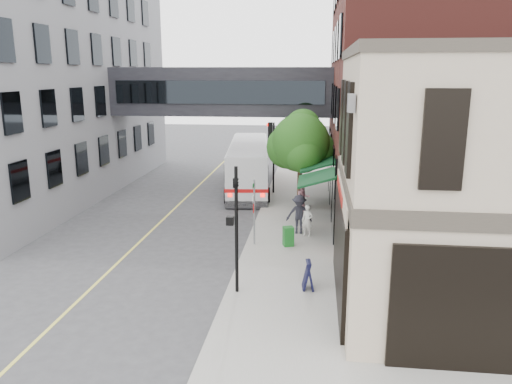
% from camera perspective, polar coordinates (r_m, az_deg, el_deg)
% --- Properties ---
extents(ground, '(120.00, 120.00, 0.00)m').
position_cam_1_polar(ground, '(16.39, -4.73, -14.56)').
color(ground, '#38383A').
rests_on(ground, ground).
extents(sidewalk_main, '(4.00, 60.00, 0.15)m').
position_cam_1_polar(sidewalk_main, '(29.18, 4.62, -1.66)').
color(sidewalk_main, gray).
rests_on(sidewalk_main, ground).
extents(corner_building, '(10.19, 8.12, 8.45)m').
position_cam_1_polar(corner_building, '(17.56, 26.52, 0.62)').
color(corner_building, tan).
rests_on(corner_building, ground).
extents(brick_building, '(13.76, 18.00, 14.00)m').
position_cam_1_polar(brick_building, '(29.97, 20.70, 11.32)').
color(brick_building, '#4C1C17').
rests_on(brick_building, ground).
extents(skyway_bridge, '(14.00, 3.18, 3.00)m').
position_cam_1_polar(skyway_bridge, '(32.72, -3.82, 11.40)').
color(skyway_bridge, black).
rests_on(skyway_bridge, ground).
extents(traffic_signal_near, '(0.44, 0.22, 4.60)m').
position_cam_1_polar(traffic_signal_near, '(17.03, -2.37, -2.57)').
color(traffic_signal_near, black).
rests_on(traffic_signal_near, sidewalk_main).
extents(traffic_signal_far, '(0.53, 0.28, 4.50)m').
position_cam_1_polar(traffic_signal_far, '(31.57, 1.79, 5.59)').
color(traffic_signal_far, black).
rests_on(traffic_signal_far, sidewalk_main).
extents(street_sign_pole, '(0.08, 0.75, 3.00)m').
position_cam_1_polar(street_sign_pole, '(22.07, -0.21, -1.62)').
color(street_sign_pole, gray).
rests_on(street_sign_pole, sidewalk_main).
extents(street_tree, '(3.80, 3.20, 5.60)m').
position_cam_1_polar(street_tree, '(27.64, 5.11, 5.60)').
color(street_tree, '#382619').
rests_on(street_tree, sidewalk_main).
extents(lane_marking, '(0.12, 40.00, 0.01)m').
position_cam_1_polar(lane_marking, '(26.58, -11.04, -3.56)').
color(lane_marking, '#D8CC4C').
rests_on(lane_marking, ground).
extents(bus, '(3.71, 11.49, 3.04)m').
position_cam_1_polar(bus, '(33.73, -0.83, 3.29)').
color(bus, silver).
rests_on(bus, ground).
extents(pedestrian_a, '(0.65, 0.56, 1.51)m').
position_cam_1_polar(pedestrian_a, '(23.60, 5.89, -3.27)').
color(pedestrian_a, silver).
rests_on(pedestrian_a, sidewalk_main).
extents(pedestrian_b, '(0.95, 0.84, 1.63)m').
position_cam_1_polar(pedestrian_b, '(27.58, 5.40, -0.67)').
color(pedestrian_b, '#BF7C8A').
rests_on(pedestrian_b, sidewalk_main).
extents(pedestrian_c, '(1.23, 0.72, 1.89)m').
position_cam_1_polar(pedestrian_c, '(23.92, 4.94, -2.55)').
color(pedestrian_c, '#22222A').
rests_on(pedestrian_c, sidewalk_main).
extents(newspaper_box, '(0.54, 0.51, 0.88)m').
position_cam_1_polar(newspaper_box, '(22.32, 3.71, -5.08)').
color(newspaper_box, '#16621F').
rests_on(newspaper_box, sidewalk_main).
extents(sandwich_board, '(0.43, 0.62, 1.04)m').
position_cam_1_polar(sandwich_board, '(18.09, 5.98, -9.42)').
color(sandwich_board, black).
rests_on(sandwich_board, sidewalk_main).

